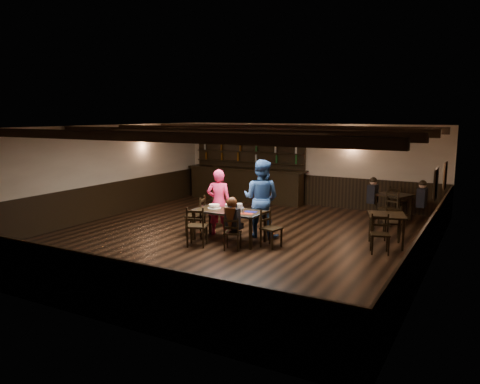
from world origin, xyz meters
The scene contains 25 objects.
ground centered at (0.00, 0.00, 0.00)m, with size 10.00×10.00×0.00m, color black.
room_shell centered at (0.01, 0.04, 1.75)m, with size 9.02×10.02×2.71m.
dining_table centered at (0.05, -0.28, 0.68)m, with size 1.70×0.88×0.75m.
chair_near_left centered at (-0.38, -1.06, 0.54)m, with size 0.55×0.54×0.93m.
chair_near_right centered at (0.49, -0.92, 0.45)m, with size 0.44×0.43×0.77m.
chair_end_left centered at (-0.93, -0.13, 0.57)m, with size 0.56×0.57×0.98m.
chair_end_right centered at (1.06, -0.24, 0.51)m, with size 0.46×0.48×0.87m.
chair_far_pushed centered at (-0.90, 0.91, 0.57)m, with size 0.63×0.62×0.98m.
woman_pink centered at (-0.49, 0.12, 0.83)m, with size 0.60×0.40×1.66m, color #EC2A80.
man_blue centered at (0.52, 0.46, 0.96)m, with size 0.93×0.73×1.92m, color navy.
seated_person centered at (0.47, -0.88, 0.80)m, with size 0.31×0.47×0.76m.
cake centered at (-0.40, -0.24, 0.80)m, with size 0.32×0.32×0.10m.
plate_stack_a centered at (0.05, -0.32, 0.83)m, with size 0.17×0.17×0.16m, color white.
plate_stack_b centered at (0.28, -0.23, 0.84)m, with size 0.15×0.15×0.18m, color white.
tea_light centered at (0.06, -0.21, 0.78)m, with size 0.04×0.04×0.06m.
salt_shaker centered at (0.34, -0.41, 0.79)m, with size 0.03×0.03×0.08m, color silver.
pepper_shaker centered at (0.49, -0.42, 0.80)m, with size 0.04×0.04×0.10m, color #A5A8AD.
drink_glass centered at (0.36, -0.20, 0.80)m, with size 0.06×0.06×0.09m, color silver.
menu_red centered at (0.59, -0.40, 0.75)m, with size 0.27×0.19×0.00m, color maroon.
menu_blue centered at (0.57, -0.19, 0.75)m, with size 0.29×0.20×0.00m, color #111052.
bar_counter centered at (-2.14, 4.72, 0.73)m, with size 4.38×0.70×2.20m.
back_table_a centered at (3.42, 1.09, 0.65)m, with size 1.00×1.00×0.75m.
back_table_b centered at (3.02, 3.96, 0.65)m, with size 1.09×1.09×0.75m.
bg_patron_left centered at (2.46, 3.84, 0.84)m, with size 0.26×0.39×0.75m.
bg_patron_right centered at (3.79, 3.88, 0.84)m, with size 0.25×0.38×0.75m.
Camera 1 is at (5.50, -9.68, 3.00)m, focal length 35.00 mm.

